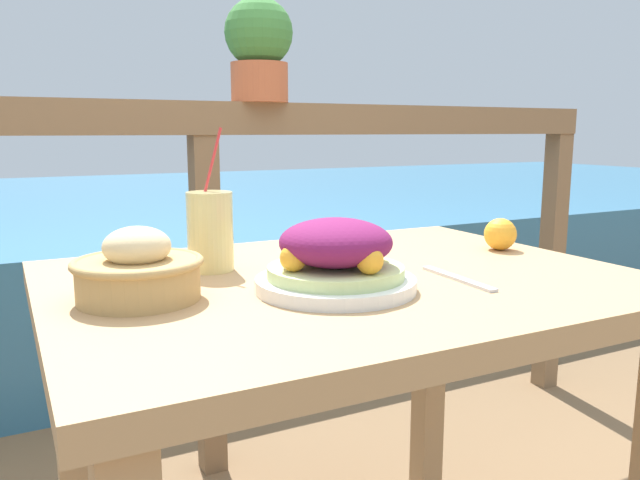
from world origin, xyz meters
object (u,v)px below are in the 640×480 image
Objects in this scene: bread_basket at (138,270)px; potted_plant at (259,47)px; salad_plate at (336,260)px; drink_glass at (210,231)px.

bread_basket is 1.03m from potted_plant.
salad_plate is 0.86× the size of potted_plant.
potted_plant is at bearing 57.36° from bread_basket.
drink_glass is 0.85m from potted_plant.
salad_plate is 0.29m from bread_basket.
drink_glass is 1.32× the size of bread_basket.
bread_basket is at bearing -122.64° from potted_plant.
drink_glass is 0.86× the size of potted_plant.
potted_plant is at bearing 75.20° from salad_plate.
potted_plant reaches higher than salad_plate.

